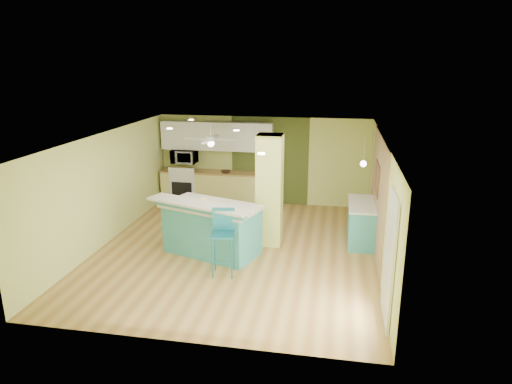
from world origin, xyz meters
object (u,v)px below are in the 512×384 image
peninsula (211,228)px  canister (204,203)px  side_counter (361,222)px  bar_stool (223,231)px  fruit_bowl (226,172)px

peninsula → canister: bearing=-113.2°
peninsula → side_counter: peninsula is taller
peninsula → bar_stool: 1.05m
side_counter → canister: canister is taller
peninsula → fruit_bowl: bearing=117.4°
bar_stool → canister: (-0.60, 0.76, 0.30)m
bar_stool → side_counter: (2.70, 2.11, -0.41)m
side_counter → fruit_bowl: bearing=149.8°
side_counter → fruit_bowl: size_ratio=5.25×
bar_stool → fruit_bowl: 4.38m
peninsula → canister: 0.62m
bar_stool → side_counter: 3.45m
peninsula → bar_stool: bearing=-42.4°
bar_stool → canister: bar_stool is taller
bar_stool → side_counter: bearing=29.8°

